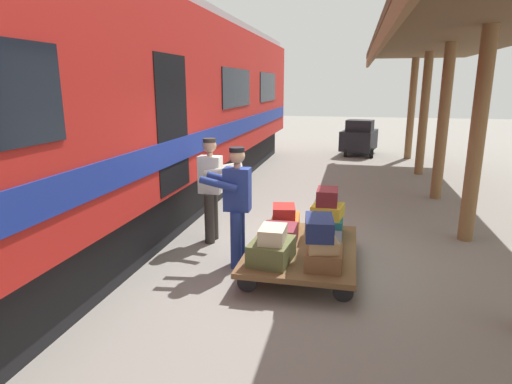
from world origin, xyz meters
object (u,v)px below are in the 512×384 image
porter_by_door (212,187)px  suitcase_cream_canvas (273,234)px  luggage_cart (302,250)px  baggage_tug (359,138)px  suitcase_orange_carryall (286,224)px  suitcase_brown_leather (324,257)px  train_car (82,115)px  suitcase_maroon_trunk (327,197)px  suitcase_yellow_case (328,211)px  porter_in_overalls (236,203)px  suitcase_navy_fabric (319,227)px  suitcase_tan_vintage (321,243)px  suitcase_teal_softside (329,226)px  suitcase_olive_duffel (272,251)px  suitcase_burgundy_valise (279,235)px  suitcase_red_plastic (284,211)px  suitcase_slate_roller (327,243)px

porter_by_door → suitcase_cream_canvas: bearing=132.0°
luggage_cart → baggage_tug: bearing=-94.6°
suitcase_orange_carryall → suitcase_brown_leather: size_ratio=1.05×
train_car → suitcase_brown_leather: train_car is taller
luggage_cart → suitcase_orange_carryall: size_ratio=3.69×
suitcase_maroon_trunk → suitcase_yellow_case: bearing=120.5°
train_car → suitcase_yellow_case: train_car is taller
luggage_cart → porter_in_overalls: bearing=5.7°
suitcase_brown_leather → suitcase_cream_canvas: suitcase_cream_canvas is taller
train_car → porter_in_overalls: 2.85m
suitcase_navy_fabric → suitcase_tan_vintage: bearing=159.0°
suitcase_teal_softside → suitcase_olive_duffel: suitcase_olive_duffel is taller
suitcase_teal_softside → suitcase_orange_carryall: size_ratio=0.92×
suitcase_burgundy_valise → train_car: bearing=-6.2°
suitcase_olive_duffel → baggage_tug: size_ratio=0.34×
suitcase_brown_leather → suitcase_red_plastic: suitcase_red_plastic is taller
luggage_cart → porter_by_door: 1.87m
train_car → suitcase_red_plastic: (-3.15, -0.21, -1.41)m
train_car → suitcase_teal_softside: size_ratio=38.78×
train_car → suitcase_slate_roller: (-3.83, 0.34, -1.65)m
suitcase_cream_canvas → porter_in_overalls: (0.62, -0.53, 0.23)m
suitcase_teal_softside → porter_by_door: porter_by_door is taller
suitcase_navy_fabric → train_car: bearing=-13.7°
suitcase_brown_leather → suitcase_tan_vintage: size_ratio=1.21×
luggage_cart → suitcase_burgundy_valise: 0.38m
suitcase_tan_vintage → suitcase_burgundy_valise: bearing=-43.2°
suitcase_navy_fabric → porter_in_overalls: porter_in_overalls is taller
suitcase_cream_canvas → suitcase_tan_vintage: bearing=-176.8°
suitcase_brown_leather → suitcase_maroon_trunk: suitcase_maroon_trunk is taller
porter_by_door → baggage_tug: (-2.41, -9.76, -0.30)m
suitcase_red_plastic → porter_in_overalls: (0.57, 0.65, 0.27)m
suitcase_tan_vintage → porter_by_door: bearing=-36.2°
suitcase_teal_softside → suitcase_red_plastic: suitcase_red_plastic is taller
suitcase_navy_fabric → baggage_tug: bearing=-93.0°
suitcase_navy_fabric → suitcase_maroon_trunk: bearing=-91.1°
suitcase_red_plastic → suitcase_cream_canvas: size_ratio=1.04×
suitcase_yellow_case → suitcase_slate_roller: bearing=93.2°
porter_by_door → suitcase_tan_vintage: bearing=143.8°
suitcase_navy_fabric → suitcase_cream_canvas: 0.59m
suitcase_teal_softside → suitcase_cream_canvas: 1.39m
train_car → suitcase_brown_leather: size_ratio=37.46×
suitcase_burgundy_valise → porter_in_overalls: size_ratio=0.29×
train_car → suitcase_yellow_case: (-3.80, -0.25, -1.37)m
suitcase_orange_carryall → suitcase_cream_canvas: (-0.02, 1.21, 0.25)m
suitcase_olive_duffel → baggage_tug: (-1.17, -11.13, 0.17)m
suitcase_cream_canvas → luggage_cart: bearing=-116.7°
suitcase_slate_roller → suitcase_brown_leather: size_ratio=1.06×
suitcase_orange_carryall → suitcase_maroon_trunk: size_ratio=1.25×
suitcase_tan_vintage → suitcase_navy_fabric: size_ratio=0.83×
suitcase_navy_fabric → luggage_cart: bearing=-65.6°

